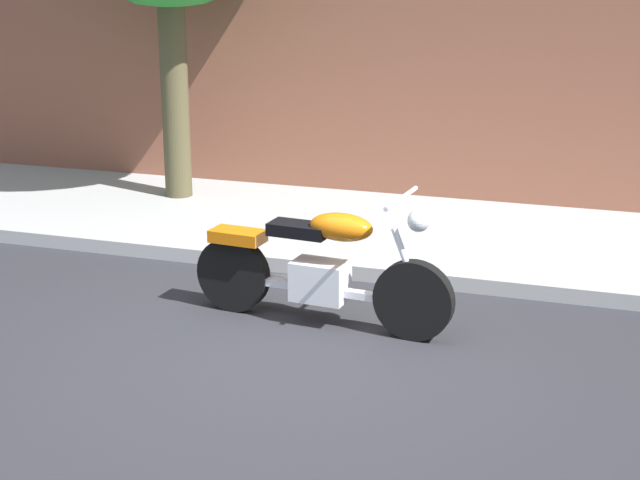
{
  "coord_description": "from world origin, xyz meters",
  "views": [
    {
      "loc": [
        2.28,
        -6.18,
        2.89
      ],
      "look_at": [
        0.04,
        0.64,
        0.71
      ],
      "focal_mm": 53.48,
      "sensor_mm": 36.0,
      "label": 1
    }
  ],
  "objects": [
    {
      "name": "ground_plane",
      "position": [
        0.0,
        0.0,
        0.0
      ],
      "size": [
        60.0,
        60.0,
        0.0
      ],
      "primitive_type": "plane",
      "color": "#28282D"
    },
    {
      "name": "motorcycle",
      "position": [
        0.04,
        0.65,
        0.47
      ],
      "size": [
        2.2,
        0.7,
        1.13
      ],
      "color": "black",
      "rests_on": "ground"
    },
    {
      "name": "sidewalk",
      "position": [
        0.0,
        3.11,
        0.07
      ],
      "size": [
        23.18,
        2.76,
        0.14
      ],
      "primitive_type": "cube",
      "color": "#A0A0A0",
      "rests_on": "ground"
    }
  ]
}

